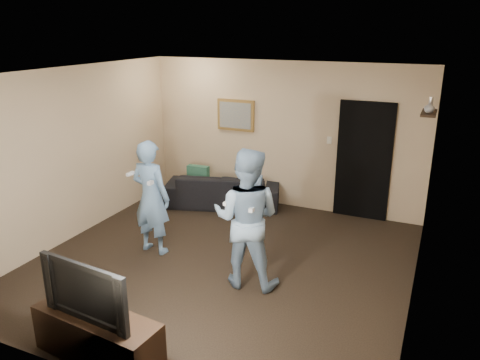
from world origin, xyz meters
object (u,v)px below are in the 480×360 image
at_px(wii_player_left, 151,197).
at_px(wii_player_right, 247,218).
at_px(television, 92,288).
at_px(sofa, 223,189).
at_px(tv_console, 98,336).

bearing_deg(wii_player_left, wii_player_right, -9.82).
relative_size(television, wii_player_right, 0.59).
height_order(sofa, wii_player_right, wii_player_right).
distance_m(sofa, wii_player_left, 2.16).
bearing_deg(wii_player_right, television, -111.73).
bearing_deg(wii_player_right, tv_console, -111.73).
distance_m(tv_console, television, 0.54).
distance_m(sofa, wii_player_right, 2.85).
distance_m(television, wii_player_left, 2.35).
relative_size(sofa, wii_player_right, 1.15).
height_order(tv_console, wii_player_right, wii_player_right).
height_order(television, wii_player_right, wii_player_right).
xyz_separation_m(wii_player_left, wii_player_right, (1.60, -0.28, 0.06)).
xyz_separation_m(television, wii_player_right, (0.77, 1.92, 0.10)).
xyz_separation_m(sofa, tv_console, (0.71, -4.29, -0.05)).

